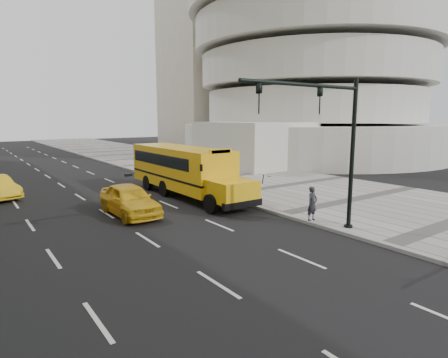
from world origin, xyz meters
TOP-DOWN VIEW (x-y plane):
  - ground at (0.00, 0.00)m, footprint 140.00×140.00m
  - sidewalk_museum at (12.00, 0.00)m, footprint 12.00×140.00m
  - curb_museum at (6.00, 0.00)m, footprint 0.30×140.00m
  - guggenheim at (29.37, 18.51)m, footprint 33.20×42.20m
  - school_bus at (4.50, 1.87)m, footprint 2.96×11.56m
  - taxi_near at (-0.11, -0.93)m, footprint 1.89×4.64m
  - pedestrian at (6.15, -7.26)m, footprint 0.60×0.41m
  - traffic_signal at (5.19, -8.92)m, footprint 6.18×0.36m

SIDE VIEW (x-z plane):
  - ground at x=0.00m, z-range 0.00..0.00m
  - sidewalk_museum at x=12.00m, z-range 0.00..0.15m
  - curb_museum at x=6.00m, z-range 0.00..0.15m
  - taxi_near at x=-0.11m, z-range 0.00..1.58m
  - pedestrian at x=6.15m, z-range 0.15..1.73m
  - school_bus at x=4.50m, z-range 0.17..3.36m
  - traffic_signal at x=5.19m, z-range 0.89..7.29m
  - guggenheim at x=29.37m, z-range -3.92..31.08m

